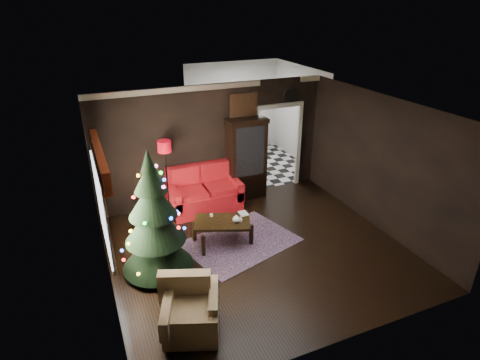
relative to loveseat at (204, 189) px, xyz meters
name	(u,v)px	position (x,y,z in m)	size (l,w,h in m)	color
floor	(258,251)	(0.40, -2.05, -0.50)	(5.50, 5.50, 0.00)	black
ceiling	(261,111)	(0.40, -2.05, 2.30)	(5.50, 5.50, 0.00)	white
wall_back	(213,144)	(0.40, 0.45, 0.90)	(5.50, 5.50, 0.00)	black
wall_front	(344,263)	(0.40, -4.55, 0.90)	(5.50, 5.50, 0.00)	black
wall_left	(101,216)	(-2.35, -2.05, 0.90)	(5.50, 5.50, 0.00)	black
wall_right	(380,164)	(3.15, -2.05, 0.90)	(5.50, 5.50, 0.00)	black
doorway	(277,148)	(2.10, 0.45, 0.55)	(1.10, 0.10, 2.10)	beige
left_window	(102,207)	(-2.31, -1.85, 0.95)	(0.05, 1.60, 1.40)	white
valance	(100,159)	(-2.23, -1.85, 1.77)	(0.12, 2.10, 0.35)	#9B361B
kitchen_floor	(252,166)	(2.10, 1.95, -0.50)	(3.00, 3.00, 0.00)	silver
kitchen_window	(233,98)	(2.10, 3.40, 1.20)	(0.70, 0.06, 0.70)	white
rug	(240,242)	(0.20, -1.63, -0.49)	(2.12, 1.54, 0.01)	#554051
loveseat	(204,189)	(0.00, 0.00, 0.00)	(1.70, 0.90, 1.00)	maroon
curio_cabinet	(246,161)	(1.15, 0.22, 0.45)	(0.90, 0.45, 1.90)	black
floor_lamp	(167,181)	(-0.83, 0.07, 0.33)	(0.32, 0.32, 1.87)	black
christmas_tree	(154,220)	(-1.51, -1.89, 0.55)	(1.26, 1.26, 2.41)	#11361B
armchair	(191,309)	(-1.39, -3.56, -0.04)	(0.82, 0.82, 0.83)	beige
coffee_table	(223,231)	(-0.13, -1.49, -0.24)	(1.09, 0.65, 0.49)	black
teapot	(236,219)	(0.10, -1.66, 0.08)	(0.16, 0.16, 0.15)	white
cup_a	(211,215)	(-0.26, -1.24, 0.03)	(0.06, 0.06, 0.05)	white
cup_b	(240,220)	(0.19, -1.66, 0.03)	(0.07, 0.07, 0.06)	beige
book	(240,210)	(0.29, -1.39, 0.11)	(0.16, 0.02, 0.22)	#95765B
wall_clock	(290,95)	(2.35, 0.40, 1.88)	(0.32, 0.32, 0.06)	silver
painting	(244,106)	(1.15, 0.41, 1.75)	(0.62, 0.05, 0.52)	#B3754F
kitchen_counter	(236,139)	(2.10, 3.15, -0.05)	(1.80, 0.60, 0.90)	silver
kitchen_table	(247,159)	(1.80, 1.65, -0.12)	(0.70, 0.70, 0.75)	brown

